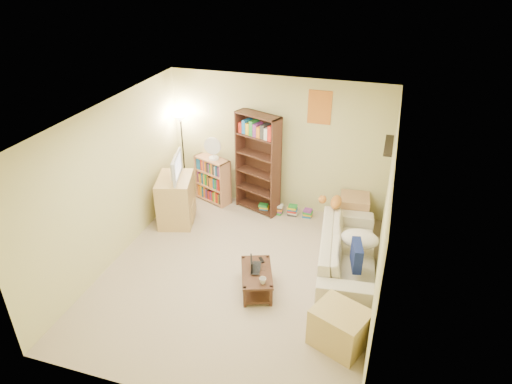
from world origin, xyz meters
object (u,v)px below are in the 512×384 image
Objects in this scene: tall_bookshelf at (258,161)px; desk_fan at (213,148)px; tabby_cat at (334,202)px; mug at (263,281)px; television at (173,167)px; short_bookshelf at (213,180)px; side_table at (354,211)px; floor_lamp at (182,133)px; sofa at (348,252)px; laptop at (259,269)px; end_cabinet at (340,327)px; tv_stand at (176,200)px; coffee_table at (257,279)px.

tall_bookshelf is 0.88m from desk_fan.
tabby_cat is 4.85× the size of mug.
tabby_cat is 2.79m from television.
desk_fan is at bearing -18.44° from short_bookshelf.
short_bookshelf reaches higher than side_table.
sofa is at bearing -22.73° from floor_lamp.
tabby_cat is 1.41× the size of laptop.
desk_fan reaches higher than side_table.
tabby_cat is 0.26× the size of tall_bookshelf.
short_bookshelf is (-0.92, 0.06, -0.54)m from tall_bookshelf.
desk_fan reaches higher than short_bookshelf.
sofa is at bearing -3.78° from short_bookshelf.
side_table is (1.79, -0.02, -0.71)m from tall_bookshelf.
television is at bearing 74.26° from sofa.
floor_lamp is at bearing 132.73° from mug.
mug is at bearing -50.13° from tall_bookshelf.
end_cabinet is (3.45, -2.96, -1.09)m from floor_lamp.
sofa reaches higher than side_table.
side_table is 2.88m from end_cabinet.
floor_lamp is at bearing 88.35° from tv_stand.
desk_fan is 0.69× the size of end_cabinet.
coffee_table is at bearing 120.92° from sofa.
tall_bookshelf reaches higher than tabby_cat.
sofa is at bearing -64.70° from laptop.
desk_fan is at bearing 124.39° from mug.
side_table is at bearing 93.14° from end_cabinet.
coffee_table is 1.36× the size of end_cabinet.
tv_stand is 1.30m from floor_lamp.
coffee_table is at bearing 124.91° from mug.
floor_lamp is 2.66× the size of end_cabinet.
mug is at bearing -144.28° from television.
tall_bookshelf is 1.11× the size of floor_lamp.
tv_stand is 1.17m from desk_fan.
short_bookshelf is 1.59× the size of side_table.
coffee_table is 1.52× the size of side_table.
sofa is at bearing 17.25° from coffee_table.
television is (-1.96, 1.35, 0.72)m from laptop.
mug is (0.16, -0.22, 0.18)m from coffee_table.
desk_fan reaches higher than sofa.
tv_stand reaches higher than coffee_table.
desk_fan is 0.67m from floor_lamp.
television is at bearing -174.44° from tabby_cat.
mug is at bearing -75.07° from coffee_table.
desk_fan is at bearing 179.24° from side_table.
sofa is at bearing -65.08° from tabby_cat.
mug is 0.05× the size of tall_bookshelf.
laptop is at bearing 119.55° from sofa.
television is 0.40× the size of tall_bookshelf.
tabby_cat reaches higher than end_cabinet.
tabby_cat reaches higher than mug.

